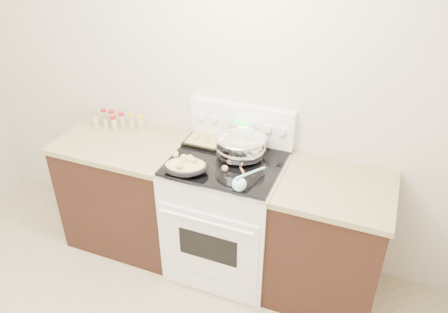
% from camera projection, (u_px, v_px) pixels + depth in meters
% --- Properties ---
extents(counter_left, '(0.93, 0.67, 0.92)m').
position_uv_depth(counter_left, '(129.00, 191.00, 3.45)').
color(counter_left, black).
rests_on(counter_left, ground).
extents(counter_right, '(0.73, 0.67, 0.92)m').
position_uv_depth(counter_right, '(327.00, 241.00, 2.95)').
color(counter_right, black).
rests_on(counter_right, ground).
extents(kitchen_range, '(0.78, 0.73, 1.22)m').
position_uv_depth(kitchen_range, '(227.00, 213.00, 3.17)').
color(kitchen_range, white).
rests_on(kitchen_range, ground).
extents(mixing_bowl, '(0.40, 0.40, 0.21)m').
position_uv_depth(mixing_bowl, '(240.00, 147.00, 2.92)').
color(mixing_bowl, silver).
rests_on(mixing_bowl, kitchen_range).
extents(roasting_pan, '(0.34, 0.29, 0.12)m').
position_uv_depth(roasting_pan, '(185.00, 166.00, 2.78)').
color(roasting_pan, black).
rests_on(roasting_pan, kitchen_range).
extents(baking_sheet, '(0.39, 0.28, 0.06)m').
position_uv_depth(baking_sheet, '(213.00, 140.00, 3.12)').
color(baking_sheet, black).
rests_on(baking_sheet, kitchen_range).
extents(wooden_spoon, '(0.16, 0.21, 0.04)m').
position_uv_depth(wooden_spoon, '(230.00, 167.00, 2.83)').
color(wooden_spoon, tan).
rests_on(wooden_spoon, kitchen_range).
extents(blue_ladle, '(0.14, 0.29, 0.11)m').
position_uv_depth(blue_ladle, '(240.00, 183.00, 2.63)').
color(blue_ladle, '#A0E5EE').
rests_on(blue_ladle, kitchen_range).
extents(spice_jars, '(0.40, 0.14, 0.13)m').
position_uv_depth(spice_jars, '(115.00, 120.00, 3.36)').
color(spice_jars, '#BFB28C').
rests_on(spice_jars, counter_left).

